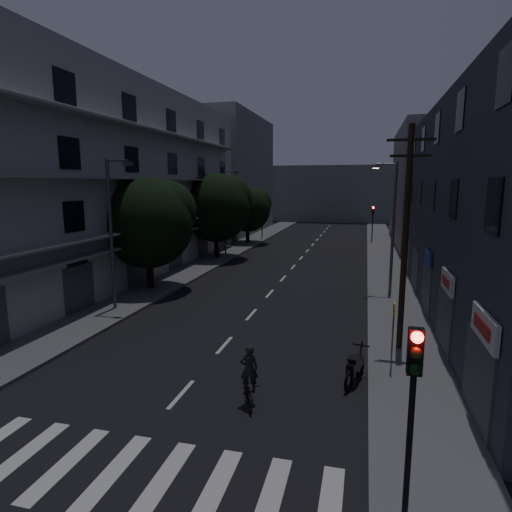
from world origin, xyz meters
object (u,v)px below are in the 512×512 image
at_px(bus_stop_sign, 393,324).
at_px(cyclist, 249,384).
at_px(traffic_signal_near, 413,387).
at_px(utility_pole, 406,235).
at_px(motorcycle, 355,369).

relative_size(bus_stop_sign, cyclist, 1.29).
height_order(traffic_signal_near, utility_pole, utility_pole).
xyz_separation_m(utility_pole, motorcycle, (-1.71, -3.39, -4.34)).
bearing_deg(bus_stop_sign, traffic_signal_near, -90.97).
distance_m(utility_pole, bus_stop_sign, 3.79).
bearing_deg(traffic_signal_near, cyclist, 136.76).
bearing_deg(motorcycle, traffic_signal_near, -64.24).
bearing_deg(traffic_signal_near, utility_pole, 86.68).
relative_size(traffic_signal_near, motorcycle, 2.02).
bearing_deg(traffic_signal_near, motorcycle, 100.16).
height_order(motorcycle, cyclist, cyclist).
bearing_deg(utility_pole, cyclist, -130.63).
height_order(utility_pole, bus_stop_sign, utility_pole).
distance_m(bus_stop_sign, motorcycle, 2.16).
bearing_deg(utility_pole, bus_stop_sign, -100.85).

